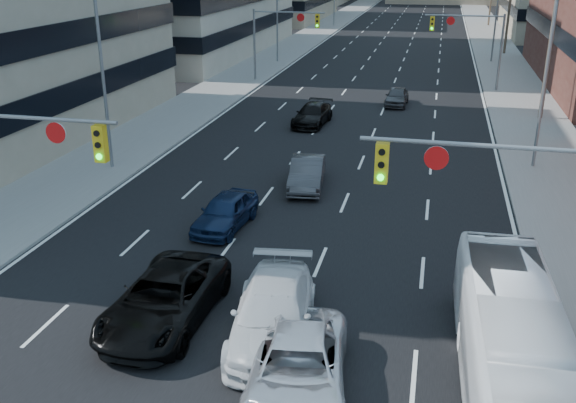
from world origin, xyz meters
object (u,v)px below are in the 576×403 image
(white_van, at_px, (273,313))
(silver_suv, at_px, (298,368))
(black_pickup, at_px, (165,299))
(transit_bus, at_px, (513,351))
(sedan_blue, at_px, (225,212))

(white_van, distance_m, silver_suv, 2.57)
(black_pickup, height_order, white_van, white_van)
(transit_bus, bearing_deg, white_van, 166.74)
(black_pickup, height_order, transit_bus, transit_bus)
(white_van, bearing_deg, transit_bus, -18.51)
(black_pickup, bearing_deg, white_van, -0.67)
(white_van, relative_size, sedan_blue, 1.34)
(white_van, bearing_deg, sedan_blue, 110.59)
(black_pickup, distance_m, transit_bus, 9.81)
(black_pickup, relative_size, silver_suv, 1.07)
(white_van, height_order, silver_suv, white_van)
(white_van, xyz_separation_m, sedan_blue, (-3.83, 7.24, -0.10))
(black_pickup, bearing_deg, silver_suv, -26.50)
(white_van, height_order, transit_bus, transit_bus)
(silver_suv, xyz_separation_m, transit_bus, (5.14, 1.01, 0.62))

